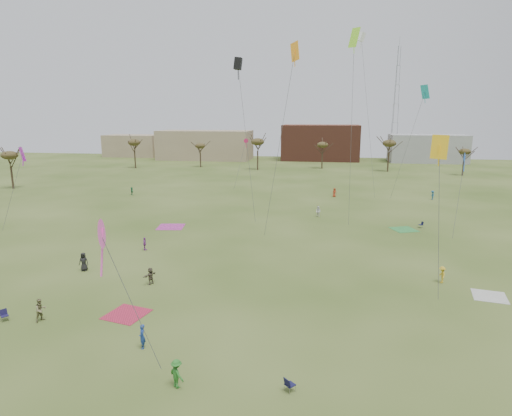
% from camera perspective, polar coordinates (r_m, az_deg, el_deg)
% --- Properties ---
extents(ground, '(260.00, 260.00, 0.00)m').
position_cam_1_polar(ground, '(36.21, -3.15, -12.56)').
color(ground, '#324816').
rests_on(ground, ground).
extents(flyer_near_center, '(1.26, 1.15, 1.70)m').
position_cam_1_polar(flyer_near_center, '(26.41, -10.49, -20.82)').
color(flyer_near_center, '#286E24').
rests_on(flyer_near_center, ground).
extents(flyer_near_right, '(0.63, 0.72, 1.67)m').
position_cam_1_polar(flyer_near_right, '(30.58, -14.88, -16.16)').
color(flyer_near_right, navy).
rests_on(flyer_near_right, ground).
extents(spectator_fore_b, '(0.98, 1.07, 1.77)m').
position_cam_1_polar(spectator_fore_b, '(36.78, -26.68, -12.00)').
color(spectator_fore_b, olive).
rests_on(spectator_fore_b, ground).
extents(spectator_fore_c, '(1.04, 1.53, 1.59)m').
position_cam_1_polar(spectator_fore_c, '(40.86, -13.84, -8.75)').
color(spectator_fore_c, brown).
rests_on(spectator_fore_c, ground).
extents(flyer_mid_a, '(1.00, 0.73, 1.87)m').
position_cam_1_polar(flyer_mid_a, '(46.23, -21.92, -6.64)').
color(flyer_mid_a, black).
rests_on(flyer_mid_a, ground).
extents(flyer_mid_b, '(0.62, 1.04, 1.57)m').
position_cam_1_polar(flyer_mid_b, '(43.56, 23.47, -8.12)').
color(flyer_mid_b, gold).
rests_on(flyer_mid_b, ground).
extents(spectator_mid_d, '(0.56, 0.95, 1.51)m').
position_cam_1_polar(spectator_mid_d, '(50.93, -14.57, -4.63)').
color(spectator_mid_d, purple).
rests_on(spectator_mid_d, ground).
extents(spectator_mid_e, '(1.00, 0.94, 1.64)m').
position_cam_1_polar(spectator_mid_e, '(66.08, 8.27, -0.47)').
color(spectator_mid_e, silver).
rests_on(spectator_mid_e, ground).
extents(flyer_far_a, '(1.16, 1.39, 1.49)m').
position_cam_1_polar(flyer_far_a, '(87.03, -16.16, 2.18)').
color(flyer_far_a, '#246D3E').
rests_on(flyer_far_a, ground).
extents(flyer_far_b, '(0.98, 0.87, 1.69)m').
position_cam_1_polar(flyer_far_b, '(82.85, 10.37, 2.04)').
color(flyer_far_b, '#A1341B').
rests_on(flyer_far_b, ground).
extents(flyer_far_c, '(0.76, 1.15, 1.66)m').
position_cam_1_polar(flyer_far_c, '(85.28, 22.38, 1.60)').
color(flyer_far_c, navy).
rests_on(flyer_far_c, ground).
extents(blanket_red, '(3.50, 3.50, 0.03)m').
position_cam_1_polar(blanket_red, '(35.83, -16.80, -13.37)').
color(blanket_red, '#AC223D').
rests_on(blanket_red, ground).
extents(blanket_cream, '(3.12, 3.12, 0.03)m').
position_cam_1_polar(blanket_cream, '(42.48, 28.59, -10.26)').
color(blanket_cream, beige).
rests_on(blanket_cream, ground).
extents(blanket_plum, '(4.05, 4.05, 0.03)m').
position_cam_1_polar(blanket_plum, '(60.80, -11.23, -2.48)').
color(blanket_plum, '#AF358F').
rests_on(blanket_plum, ground).
extents(blanket_olive, '(3.95, 3.95, 0.03)m').
position_cam_1_polar(blanket_olive, '(61.61, 19.05, -2.73)').
color(blanket_olive, '#32893D').
rests_on(blanket_olive, ground).
extents(camp_chair_left, '(0.74, 0.73, 0.87)m').
position_cam_1_polar(camp_chair_left, '(38.33, -30.40, -12.45)').
color(camp_chair_left, '#19163C').
rests_on(camp_chair_left, ground).
extents(camp_chair_center, '(0.74, 0.74, 0.87)m').
position_cam_1_polar(camp_chair_center, '(26.10, 4.50, -22.64)').
color(camp_chair_center, '#131436').
rests_on(camp_chair_center, ground).
extents(camp_chair_right, '(0.67, 0.64, 0.87)m').
position_cam_1_polar(camp_chair_right, '(63.32, 21.03, -2.24)').
color(camp_chair_right, '#121433').
rests_on(camp_chair_right, ground).
extents(kites_aloft, '(56.92, 64.78, 27.82)m').
position_cam_1_polar(kites_aloft, '(59.01, 4.67, 17.05)').
color(kites_aloft, '#EF4BB8').
rests_on(kites_aloft, ground).
extents(tree_line, '(117.44, 49.32, 8.91)m').
position_cam_1_polar(tree_line, '(111.96, 4.17, 8.03)').
color(tree_line, '#3A2B1E').
rests_on(tree_line, ground).
extents(building_tan, '(32.00, 14.00, 10.00)m').
position_cam_1_polar(building_tan, '(153.37, -6.75, 8.31)').
color(building_tan, '#937F60').
rests_on(building_tan, ground).
extents(building_brick, '(26.00, 16.00, 12.00)m').
position_cam_1_polar(building_brick, '(152.38, 8.56, 8.61)').
color(building_brick, brown).
rests_on(building_brick, ground).
extents(building_grey, '(24.00, 12.00, 9.00)m').
position_cam_1_polar(building_grey, '(153.99, 21.77, 7.36)').
color(building_grey, gray).
rests_on(building_grey, ground).
extents(building_tan_west, '(20.00, 12.00, 8.00)m').
position_cam_1_polar(building_tan_west, '(170.54, -15.92, 7.98)').
color(building_tan_west, '#937F60').
rests_on(building_tan_west, ground).
extents(radio_tower, '(1.51, 1.72, 41.00)m').
position_cam_1_polar(radio_tower, '(158.78, 18.05, 13.07)').
color(radio_tower, '#9EA3A8').
rests_on(radio_tower, ground).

